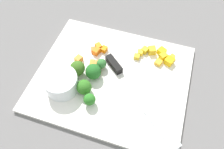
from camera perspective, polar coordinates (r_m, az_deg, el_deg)
ground_plane at (r=0.61m, az=-0.00°, el=-1.15°), size 4.00×4.00×0.00m
cutting_board at (r=0.60m, az=-0.00°, el=-0.84°), size 0.41×0.34×0.01m
prep_bowl at (r=0.58m, az=-12.94°, el=-2.14°), size 0.09×0.09×0.05m
chef_knife at (r=0.58m, az=3.92°, el=-1.88°), size 0.24×0.21×0.02m
carrot_dice_0 at (r=0.62m, az=-3.71°, el=2.82°), size 0.02×0.02×0.01m
carrot_dice_1 at (r=0.60m, az=-3.63°, el=0.50°), size 0.02×0.02×0.01m
carrot_dice_2 at (r=0.65m, az=-3.47°, el=7.17°), size 0.02×0.02×0.02m
carrot_dice_3 at (r=0.64m, az=-4.04°, el=5.98°), size 0.02×0.02×0.02m
carrot_dice_4 at (r=0.65m, az=-2.06°, el=6.53°), size 0.02×0.02×0.01m
carrot_dice_5 at (r=0.62m, az=-5.09°, el=3.00°), size 0.02×0.02×0.01m
carrot_dice_6 at (r=0.63m, az=-8.60°, el=3.94°), size 0.02×0.02×0.02m
carrot_dice_7 at (r=0.65m, az=-4.90°, el=6.39°), size 0.02×0.02×0.01m
pepper_dice_0 at (r=0.66m, az=12.72°, el=5.85°), size 0.03×0.03×0.02m
pepper_dice_1 at (r=0.64m, az=14.56°, el=3.36°), size 0.03×0.03×0.02m
pepper_dice_2 at (r=0.65m, az=8.46°, el=6.24°), size 0.02×0.02×0.02m
pepper_dice_3 at (r=0.65m, az=15.29°, el=4.43°), size 0.02×0.02×0.01m
pepper_dice_4 at (r=0.63m, az=11.88°, el=3.04°), size 0.02×0.02×0.01m
pepper_dice_5 at (r=0.64m, az=13.06°, el=4.54°), size 0.02×0.02×0.02m
pepper_dice_6 at (r=0.65m, az=10.27°, el=6.14°), size 0.03×0.03×0.02m
pepper_dice_7 at (r=0.64m, az=7.28°, el=5.59°), size 0.02×0.02×0.01m
pepper_dice_8 at (r=0.64m, az=6.41°, el=4.58°), size 0.02×0.01×0.01m
broccoli_floret_0 at (r=0.60m, az=-2.73°, el=2.80°), size 0.03×0.03×0.03m
broccoli_floret_1 at (r=0.58m, az=-4.85°, el=0.74°), size 0.04×0.04×0.04m
broccoli_floret_2 at (r=0.56m, az=-7.24°, el=-3.28°), size 0.04×0.04×0.04m
broccoli_floret_3 at (r=0.54m, az=-5.82°, el=-6.43°), size 0.03×0.03×0.04m
broccoli_floret_4 at (r=0.59m, az=-8.89°, el=1.59°), size 0.04×0.04×0.05m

